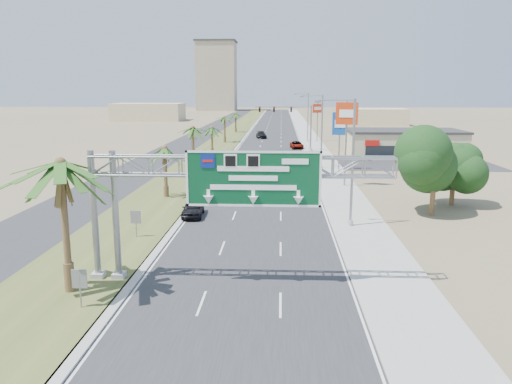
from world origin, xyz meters
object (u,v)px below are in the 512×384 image
object	(u,v)px
car_mid_lane	(277,174)
pole_sign_red_far	(318,111)
car_far	(261,135)
sign_gantry	(225,176)
pole_sign_red_near	(347,119)
pole_sign_blue	(340,126)
car_left_lane	(193,208)
store_building	(404,144)
palm_near	(60,164)
signal_mast	(299,123)
car_right_lane	(297,145)

from	to	relation	value
car_mid_lane	pole_sign_red_far	size ratio (longest dim) A/B	0.54
car_mid_lane	car_far	distance (m)	53.11
sign_gantry	pole_sign_red_near	xyz separation A→B (m)	(10.18, 29.00, 1.45)
car_mid_lane	pole_sign_blue	bearing A→B (deg)	45.37
car_left_lane	car_far	bearing A→B (deg)	84.20
pole_sign_blue	car_left_lane	bearing A→B (deg)	-120.30
store_building	car_mid_lane	bearing A→B (deg)	-130.93
store_building	car_far	xyz separation A→B (m)	(-24.46, 29.32, -1.27)
sign_gantry	pole_sign_blue	size ratio (longest dim) A/B	2.11
palm_near	sign_gantry	bearing A→B (deg)	13.32
car_left_lane	pole_sign_red_near	world-z (taller)	pole_sign_red_near
signal_mast	pole_sign_red_far	distance (m)	17.93
car_far	pole_sign_red_near	xyz separation A→B (m)	(11.57, -56.39, 6.78)
sign_gantry	signal_mast	distance (m)	62.37
car_right_lane	pole_sign_blue	world-z (taller)	pole_sign_blue
signal_mast	car_right_lane	distance (m)	5.61
car_mid_lane	pole_sign_red_far	world-z (taller)	pole_sign_red_far
pole_sign_blue	sign_gantry	bearing A→B (deg)	-104.87
store_building	car_mid_lane	xyz separation A→B (m)	(-20.50, -23.64, -1.29)
sign_gantry	car_mid_lane	bearing A→B (deg)	85.48
pole_sign_red_near	palm_near	bearing A→B (deg)	-120.64
sign_gantry	store_building	xyz separation A→B (m)	(23.06, 56.07, -4.06)
sign_gantry	signal_mast	xyz separation A→B (m)	(6.23, 62.05, -1.21)
car_left_lane	store_building	bearing A→B (deg)	53.06
car_right_lane	sign_gantry	bearing A→B (deg)	-100.83
palm_near	car_right_lane	distance (m)	69.42
sign_gantry	car_right_lane	distance (m)	66.25
pole_sign_red_far	palm_near	bearing A→B (deg)	-102.99
palm_near	pole_sign_red_far	size ratio (longest dim) A/B	1.05
signal_mast	car_left_lane	size ratio (longest dim) A/B	2.45
palm_near	signal_mast	world-z (taller)	palm_near
car_right_lane	car_far	distance (m)	20.97
store_building	car_far	distance (m)	38.20
palm_near	pole_sign_red_near	size ratio (longest dim) A/B	0.88
signal_mast	car_left_lane	xyz separation A→B (m)	(-10.67, -47.36, -4.14)
car_far	pole_sign_red_far	size ratio (longest dim) A/B	0.63
car_left_lane	car_right_lane	distance (m)	52.12
pole_sign_blue	pole_sign_red_far	bearing A→B (deg)	90.32
palm_near	store_building	xyz separation A→B (m)	(31.20, 58.00, -4.93)
car_right_lane	pole_sign_red_near	world-z (taller)	pole_sign_red_near
car_far	store_building	bearing A→B (deg)	-58.08
car_mid_lane	car_right_lane	distance (m)	33.50
pole_sign_red_far	sign_gantry	bearing A→B (deg)	-97.62
car_mid_lane	pole_sign_red_near	bearing A→B (deg)	-24.30
car_mid_lane	pole_sign_red_near	xyz separation A→B (m)	(7.62, -3.43, 6.80)
sign_gantry	signal_mast	world-z (taller)	signal_mast
palm_near	pole_sign_red_far	bearing A→B (deg)	77.01
sign_gantry	pole_sign_blue	distance (m)	42.24
car_left_lane	pole_sign_red_near	xyz separation A→B (m)	(14.62, 14.32, 6.80)
car_right_lane	pole_sign_red_near	distance (m)	37.63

